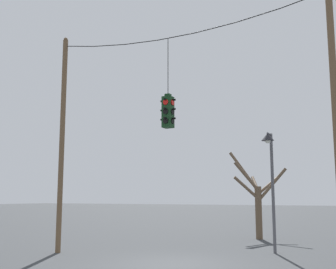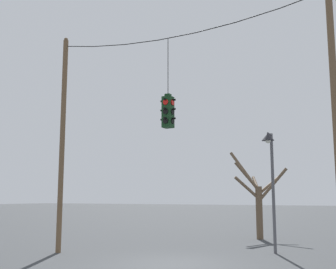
{
  "view_description": "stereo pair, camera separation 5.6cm",
  "coord_description": "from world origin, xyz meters",
  "px_view_note": "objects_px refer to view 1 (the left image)",
  "views": [
    {
      "loc": [
        6.37,
        -12.48,
        2.13
      ],
      "look_at": [
        -0.34,
        0.39,
        4.29
      ],
      "focal_mm": 45.0,
      "sensor_mm": 36.0,
      "label": 1
    },
    {
      "loc": [
        6.42,
        -12.45,
        2.13
      ],
      "look_at": [
        -0.34,
        0.39,
        4.29
      ],
      "focal_mm": 45.0,
      "sensor_mm": 36.0,
      "label": 2
    }
  ],
  "objects_px": {
    "utility_pole_left": "(62,141)",
    "street_lamp": "(270,162)",
    "utility_pole_right": "(336,120)",
    "traffic_light_near_right_pole": "(168,111)",
    "bare_tree": "(257,198)"
  },
  "relations": [
    {
      "from": "utility_pole_left",
      "to": "bare_tree",
      "type": "bearing_deg",
      "value": 58.49
    },
    {
      "from": "utility_pole_right",
      "to": "street_lamp",
      "type": "xyz_separation_m",
      "value": [
        -2.81,
        3.44,
        -0.87
      ]
    },
    {
      "from": "utility_pole_right",
      "to": "street_lamp",
      "type": "relative_size",
      "value": 1.88
    },
    {
      "from": "utility_pole_left",
      "to": "utility_pole_right",
      "type": "bearing_deg",
      "value": 0.0
    },
    {
      "from": "traffic_light_near_right_pole",
      "to": "utility_pole_left",
      "type": "bearing_deg",
      "value": 180.0
    },
    {
      "from": "utility_pole_left",
      "to": "traffic_light_near_right_pole",
      "type": "height_order",
      "value": "utility_pole_left"
    },
    {
      "from": "utility_pole_left",
      "to": "utility_pole_right",
      "type": "distance_m",
      "value": 10.3
    },
    {
      "from": "utility_pole_left",
      "to": "utility_pole_right",
      "type": "xyz_separation_m",
      "value": [
        10.3,
        0.0,
        0.0
      ]
    },
    {
      "from": "bare_tree",
      "to": "street_lamp",
      "type": "bearing_deg",
      "value": -68.88
    },
    {
      "from": "traffic_light_near_right_pole",
      "to": "street_lamp",
      "type": "xyz_separation_m",
      "value": [
        2.68,
        3.44,
        -1.64
      ]
    },
    {
      "from": "utility_pole_left",
      "to": "utility_pole_right",
      "type": "height_order",
      "value": "same"
    },
    {
      "from": "utility_pole_right",
      "to": "street_lamp",
      "type": "distance_m",
      "value": 4.53
    },
    {
      "from": "utility_pole_left",
      "to": "bare_tree",
      "type": "distance_m",
      "value": 10.6
    },
    {
      "from": "utility_pole_left",
      "to": "street_lamp",
      "type": "relative_size",
      "value": 1.88
    },
    {
      "from": "traffic_light_near_right_pole",
      "to": "bare_tree",
      "type": "distance_m",
      "value": 9.35
    }
  ]
}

